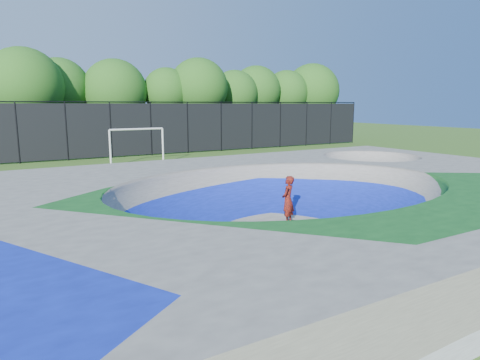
# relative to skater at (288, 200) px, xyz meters

# --- Properties ---
(ground) EXTENTS (120.00, 120.00, 0.00)m
(ground) POSITION_rel_skater_xyz_m (-0.46, -0.50, -0.79)
(ground) COLOR #335918
(ground) RESTS_ON ground
(skate_deck) EXTENTS (22.00, 14.00, 1.50)m
(skate_deck) POSITION_rel_skater_xyz_m (-0.46, -0.50, -0.04)
(skate_deck) COLOR gray
(skate_deck) RESTS_ON ground
(skater) EXTENTS (0.69, 0.63, 1.58)m
(skater) POSITION_rel_skater_xyz_m (0.00, 0.00, 0.00)
(skater) COLOR #B5200E
(skater) RESTS_ON ground
(skateboard) EXTENTS (0.79, 0.57, 0.05)m
(skateboard) POSITION_rel_skater_xyz_m (0.00, 0.00, -0.77)
(skateboard) COLOR black
(skateboard) RESTS_ON ground
(soccer_goal) EXTENTS (3.55, 0.12, 2.34)m
(soccer_goal) POSITION_rel_skater_xyz_m (0.03, 15.95, 0.84)
(soccer_goal) COLOR silver
(soccer_goal) RESTS_ON ground
(fence) EXTENTS (48.09, 0.09, 4.04)m
(fence) POSITION_rel_skater_xyz_m (-0.46, 20.50, 1.31)
(fence) COLOR black
(fence) RESTS_ON ground
(treeline) EXTENTS (53.55, 7.64, 8.50)m
(treeline) POSITION_rel_skater_xyz_m (1.08, 25.71, 4.32)
(treeline) COLOR #483824
(treeline) RESTS_ON ground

